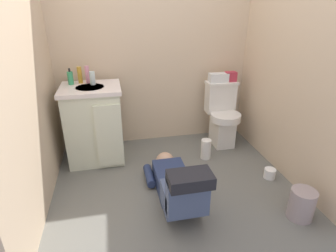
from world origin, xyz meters
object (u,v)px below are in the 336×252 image
vanity_cabinet (95,123)px  tissue_box (218,78)px  faucet (90,78)px  toiletry_bag (231,77)px  bottle_amber (80,75)px  soap_dispenser (70,78)px  toilet (222,115)px  bottle_clear (92,78)px  trash_can (302,204)px  toilet_paper_roll (270,173)px  paper_towel_roll (206,149)px  person_plumber (176,184)px  bottle_pink (87,75)px

vanity_cabinet → tissue_box: tissue_box is taller
vanity_cabinet → faucet: bearing=91.3°
toiletry_bag → bottle_amber: 1.68m
tissue_box → soap_dispenser: soap_dispenser is taller
toilet → vanity_cabinet: 1.47m
tissue_box → bottle_clear: bottle_clear is taller
bottle_amber → bottle_clear: bottle_amber is taller
vanity_cabinet → soap_dispenser: (-0.19, 0.13, 0.47)m
soap_dispenser → bottle_amber: size_ratio=0.98×
soap_dispenser → trash_can: soap_dispenser is taller
tissue_box → vanity_cabinet: bearing=-174.0°
toilet_paper_roll → vanity_cabinet: bearing=155.6°
bottle_clear → trash_can: size_ratio=0.53×
toiletry_bag → trash_can: size_ratio=0.49×
bottle_amber → bottle_clear: size_ratio=1.26×
toiletry_bag → paper_towel_roll: (-0.40, -0.41, -0.69)m
tissue_box → soap_dispenser: size_ratio=1.33×
paper_towel_roll → bottle_clear: bearing=163.8°
person_plumber → bottle_pink: bottle_pink is taller
faucet → bottle_clear: bearing=-68.5°
faucet → toilet: bearing=-3.4°
toilet → tissue_box: (-0.05, 0.09, 0.43)m
bottle_amber → faucet: bearing=-7.3°
person_plumber → toilet_paper_roll: size_ratio=9.68×
soap_dispenser → bottle_clear: size_ratio=1.24×
bottle_amber → trash_can: 2.37m
bottle_amber → bottle_pink: bearing=-10.3°
vanity_cabinet → bottle_pink: bottle_pink is taller
soap_dispenser → bottle_clear: soap_dispenser is taller
bottle_amber → toilet_paper_roll: size_ratio=1.54×
person_plumber → vanity_cabinet: bearing=126.9°
tissue_box → toilet_paper_roll: size_ratio=2.00×
toilet → trash_can: bearing=-84.4°
toiletry_bag → bottle_amber: size_ratio=0.73×
toiletry_bag → bottle_clear: size_ratio=0.92×
toilet → bottle_amber: 1.66m
soap_dispenser → toilet: bearing=-2.3°
toiletry_bag → person_plumber: bearing=-130.5°
toiletry_bag → bottle_amber: (-1.67, 0.01, 0.10)m
toilet → paper_towel_roll: bearing=-133.2°
paper_towel_roll → bottle_pink: bearing=161.3°
faucet → toilet_paper_roll: 2.06m
vanity_cabinet → person_plumber: bearing=-53.1°
tissue_box → faucet: bearing=-179.8°
soap_dispenser → toilet_paper_roll: bearing=-25.4°
vanity_cabinet → tissue_box: size_ratio=3.73×
soap_dispenser → trash_can: bearing=-38.4°
vanity_cabinet → toilet_paper_roll: vanity_cabinet is taller
soap_dispenser → tissue_box: bearing=0.9°
faucet → bottle_clear: (0.03, -0.07, 0.02)m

